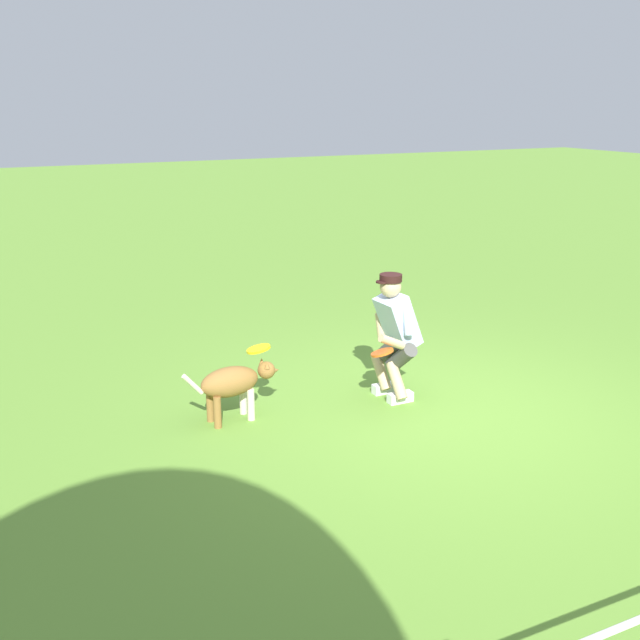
# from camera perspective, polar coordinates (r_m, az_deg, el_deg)

# --- Properties ---
(ground_plane) EXTENTS (60.00, 60.00, 0.00)m
(ground_plane) POSITION_cam_1_polar(r_m,az_deg,el_deg) (7.29, 9.51, -7.09)
(ground_plane) COLOR olive
(person) EXTENTS (0.57, 0.65, 1.29)m
(person) POSITION_cam_1_polar(r_m,az_deg,el_deg) (7.34, 5.79, -0.95)
(person) COLOR silver
(person) RESTS_ON ground_plane
(dog) EXTENTS (0.99, 0.34, 0.56)m
(dog) POSITION_cam_1_polar(r_m,az_deg,el_deg) (6.95, -6.65, -4.86)
(dog) COLOR olive
(dog) RESTS_ON ground_plane
(frisbee_flying) EXTENTS (0.33, 0.33, 0.09)m
(frisbee_flying) POSITION_cam_1_polar(r_m,az_deg,el_deg) (6.96, -4.79, -2.24)
(frisbee_flying) COLOR yellow
(frisbee_held) EXTENTS (0.23, 0.22, 0.11)m
(frisbee_held) POSITION_cam_1_polar(r_m,az_deg,el_deg) (7.01, 4.84, -2.51)
(frisbee_held) COLOR #DE5A1B
(frisbee_held) RESTS_ON person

